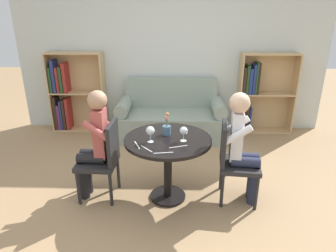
% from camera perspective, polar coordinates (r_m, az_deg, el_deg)
% --- Properties ---
extents(ground_plane, '(16.00, 16.00, 0.00)m').
position_cam_1_polar(ground_plane, '(3.52, -0.02, -13.35)').
color(ground_plane, tan).
extents(back_wall, '(5.20, 0.05, 2.70)m').
position_cam_1_polar(back_wall, '(5.15, 0.69, 14.11)').
color(back_wall, silver).
rests_on(back_wall, ground_plane).
extents(round_table, '(0.93, 0.93, 0.73)m').
position_cam_1_polar(round_table, '(3.22, -0.02, -4.77)').
color(round_table, black).
rests_on(round_table, ground_plane).
extents(couch, '(1.75, 0.80, 0.92)m').
position_cam_1_polar(couch, '(4.98, 0.56, 1.54)').
color(couch, gray).
rests_on(couch, ground_plane).
extents(bookshelf_left, '(0.92, 0.28, 1.35)m').
position_cam_1_polar(bookshelf_left, '(5.45, -18.05, 5.82)').
color(bookshelf_left, tan).
rests_on(bookshelf_left, ground_plane).
extents(bookshelf_right, '(0.92, 0.28, 1.35)m').
position_cam_1_polar(bookshelf_right, '(5.32, 16.76, 5.84)').
color(bookshelf_right, tan).
rests_on(bookshelf_right, ground_plane).
extents(chair_left, '(0.44, 0.44, 0.90)m').
position_cam_1_polar(chair_left, '(3.37, -12.19, -5.80)').
color(chair_left, '#232326').
rests_on(chair_left, ground_plane).
extents(chair_right, '(0.46, 0.46, 0.90)m').
position_cam_1_polar(chair_right, '(3.32, 12.32, -6.18)').
color(chair_right, '#232326').
rests_on(chair_right, ground_plane).
extents(person_left, '(0.43, 0.35, 1.24)m').
position_cam_1_polar(person_left, '(3.32, -13.87, -3.13)').
color(person_left, black).
rests_on(person_left, ground_plane).
extents(person_right, '(0.44, 0.37, 1.24)m').
position_cam_1_polar(person_right, '(3.25, 14.10, -3.55)').
color(person_right, '#282D47').
rests_on(person_right, ground_plane).
extents(wine_glass_left, '(0.09, 0.09, 0.17)m').
position_cam_1_polar(wine_glass_left, '(3.04, -3.39, -0.98)').
color(wine_glass_left, white).
rests_on(wine_glass_left, round_table).
extents(wine_glass_right, '(0.08, 0.08, 0.16)m').
position_cam_1_polar(wine_glass_right, '(3.06, 3.00, -1.00)').
color(wine_glass_right, white).
rests_on(wine_glass_right, round_table).
extents(flower_vase, '(0.09, 0.09, 0.25)m').
position_cam_1_polar(flower_vase, '(3.22, -0.25, -0.21)').
color(flower_vase, slate).
rests_on(flower_vase, round_table).
extents(knife_left_setting, '(0.08, 0.18, 0.00)m').
position_cam_1_polar(knife_left_setting, '(3.02, -5.89, -3.63)').
color(knife_left_setting, silver).
rests_on(knife_left_setting, round_table).
extents(fork_left_setting, '(0.13, 0.15, 0.00)m').
position_cam_1_polar(fork_left_setting, '(2.93, -4.10, -4.35)').
color(fork_left_setting, silver).
rests_on(fork_left_setting, round_table).
extents(knife_right_setting, '(0.19, 0.04, 0.00)m').
position_cam_1_polar(knife_right_setting, '(2.85, -0.89, -5.12)').
color(knife_right_setting, silver).
rests_on(knife_right_setting, round_table).
extents(fork_right_setting, '(0.18, 0.07, 0.00)m').
position_cam_1_polar(fork_right_setting, '(2.97, 2.00, -3.94)').
color(fork_right_setting, silver).
rests_on(fork_right_setting, round_table).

